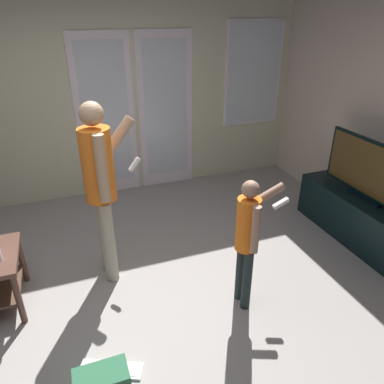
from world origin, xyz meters
The scene contains 7 objects.
ground_plane centered at (0.00, 0.00, -0.01)m, with size 5.90×4.95×0.02m, color gray.
wall_back_with_doors centered at (0.13, 2.44, 1.31)m, with size 5.90×0.09×2.69m.
tv_stand centered at (2.58, 0.28, 0.25)m, with size 0.45×1.53×0.49m.
flat_screen_tv centered at (2.57, 0.28, 0.81)m, with size 0.08×1.18×0.61m.
person_adult centered at (-0.03, 0.62, 0.98)m, with size 0.53×0.47×1.63m.
person_child centered at (0.96, -0.15, 0.69)m, with size 0.52×0.31×1.15m.
loose_keyboard centered at (-0.21, -0.44, 0.01)m, with size 0.45×0.30×0.02m.
Camera 1 is at (-0.27, -2.22, 2.24)m, focal length 33.88 mm.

